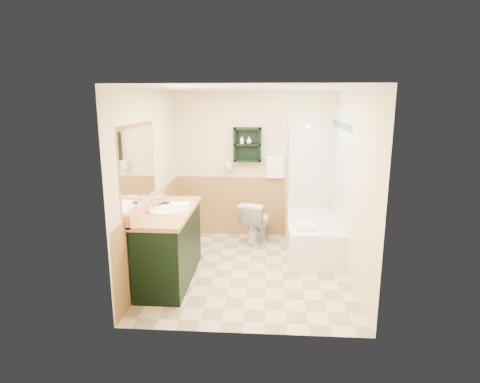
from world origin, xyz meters
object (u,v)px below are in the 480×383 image
(soap_bottle_a, at_px, (242,142))
(hair_dryer, at_px, (229,165))
(toilet, at_px, (256,222))
(bathtub, at_px, (313,236))
(wall_shelf, at_px, (247,145))
(soap_bottle_b, at_px, (249,141))
(vanity_book, at_px, (159,196))
(vanity, at_px, (170,245))

(soap_bottle_a, bearing_deg, hair_dryer, 171.89)
(hair_dryer, distance_m, toilet, 1.03)
(soap_bottle_a, bearing_deg, bathtub, -31.72)
(hair_dryer, xyz_separation_m, bathtub, (1.33, -0.72, -0.94))
(wall_shelf, xyz_separation_m, toilet, (0.16, -0.31, -1.21))
(hair_dryer, xyz_separation_m, soap_bottle_b, (0.32, -0.03, 0.41))
(toilet, distance_m, soap_bottle_b, 1.31)
(bathtub, bearing_deg, vanity_book, -157.73)
(toilet, height_order, soap_bottle_a, soap_bottle_a)
(toilet, bearing_deg, vanity_book, 62.35)
(vanity_book, height_order, soap_bottle_b, soap_bottle_b)
(vanity_book, bearing_deg, vanity, -39.53)
(toilet, relative_size, vanity_book, 2.85)
(toilet, relative_size, soap_bottle_a, 5.61)
(bathtub, xyz_separation_m, soap_bottle_b, (-1.00, 0.69, 1.35))
(soap_bottle_a, bearing_deg, vanity_book, -122.18)
(wall_shelf, distance_m, toilet, 1.26)
(hair_dryer, relative_size, vanity_book, 0.97)
(hair_dryer, distance_m, vanity_book, 1.75)
(wall_shelf, distance_m, vanity_book, 1.94)
(soap_bottle_b, bearing_deg, soap_bottle_a, 180.00)
(wall_shelf, xyz_separation_m, soap_bottle_b, (0.02, -0.01, 0.06))
(vanity_book, bearing_deg, wall_shelf, 65.48)
(wall_shelf, relative_size, soap_bottle_a, 4.39)
(soap_bottle_a, bearing_deg, soap_bottle_b, 0.00)
(vanity, bearing_deg, wall_shelf, 62.78)
(bathtub, xyz_separation_m, vanity_book, (-2.08, -0.85, 0.79))
(wall_shelf, bearing_deg, vanity_book, -124.41)
(vanity, bearing_deg, soap_bottle_b, 62.11)
(hair_dryer, height_order, vanity_book, hair_dryer)
(vanity, relative_size, soap_bottle_b, 13.16)
(vanity, xyz_separation_m, soap_bottle_a, (0.81, 1.74, 1.13))
(vanity, height_order, vanity_book, vanity_book)
(bathtub, bearing_deg, soap_bottle_a, 148.28)
(toilet, relative_size, soap_bottle_b, 6.32)
(vanity_book, height_order, soap_bottle_a, soap_bottle_a)
(vanity_book, relative_size, soap_bottle_b, 2.22)
(vanity_book, bearing_deg, soap_bottle_a, 67.72)
(hair_dryer, xyz_separation_m, soap_bottle_a, (0.21, -0.03, 0.39))
(hair_dryer, distance_m, soap_bottle_a, 0.45)
(vanity_book, distance_m, soap_bottle_a, 1.90)
(hair_dryer, relative_size, soap_bottle_a, 1.92)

